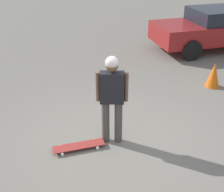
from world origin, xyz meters
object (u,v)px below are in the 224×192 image
Objects in this scene: skateboard at (79,146)px; car_parked_near at (216,28)px; traffic_cone at (214,75)px; person at (112,93)px.

car_parked_near is at bearing -142.70° from skateboard.
traffic_cone is at bearing -157.25° from skateboard.
person is at bearing 41.42° from car_parked_near.
person reaches higher than car_parked_near.
person is 2.61× the size of traffic_cone.
skateboard is at bearing -155.62° from person.
car_parked_near is 3.42m from traffic_cone.
traffic_cone is (1.69, 2.95, -0.41)m from car_parked_near.
person is 1.76× the size of skateboard.
skateboard is 0.22× the size of car_parked_near.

